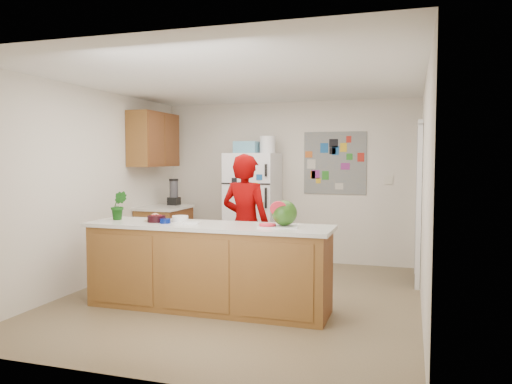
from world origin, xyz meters
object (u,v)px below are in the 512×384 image
(person, at_px, (246,225))
(cherry_bowl, at_px, (157,219))
(refrigerator, at_px, (253,209))
(watermelon, at_px, (284,213))

(person, xyz_separation_m, cherry_bowl, (-0.82, -0.65, 0.12))
(refrigerator, height_order, cherry_bowl, refrigerator)
(person, xyz_separation_m, watermelon, (0.63, -0.62, 0.23))
(person, height_order, cherry_bowl, person)
(watermelon, bearing_deg, person, 135.47)
(person, height_order, watermelon, person)
(refrigerator, distance_m, person, 1.79)
(watermelon, relative_size, cherry_bowl, 1.31)
(watermelon, xyz_separation_m, cherry_bowl, (-1.44, -0.04, -0.11))
(cherry_bowl, bearing_deg, watermelon, 1.54)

